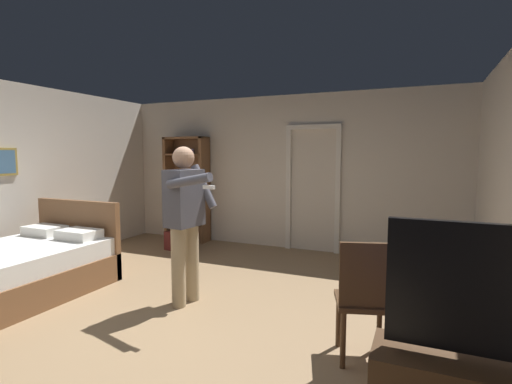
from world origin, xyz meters
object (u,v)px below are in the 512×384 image
bed (17,270)px  wooden_chair (365,296)px  bookshelf (188,185)px  side_table (425,305)px  laptop (422,271)px  bottle_on_table (448,268)px  person_blue_shirt (185,214)px  suitcase_dark (180,241)px

bed → wooden_chair: bearing=1.7°
bookshelf → side_table: bookshelf is taller
bed → laptop: bed is taller
side_table → laptop: bearing=-130.3°
bed → side_table: bearing=4.1°
bottle_on_table → person_blue_shirt: 2.57m
suitcase_dark → side_table: bearing=-19.8°
person_blue_shirt → suitcase_dark: bearing=126.3°
wooden_chair → person_blue_shirt: (-1.96, 0.47, 0.45)m
bookshelf → bottle_on_table: size_ratio=7.84×
side_table → laptop: laptop is taller
person_blue_shirt → laptop: bearing=-7.6°
laptop → bottle_on_table: (0.18, -0.04, 0.05)m
bookshelf → side_table: (4.13, -2.93, -0.59)m
bed → side_table: (4.34, 0.31, 0.16)m
bookshelf → suitcase_dark: bookshelf is taller
bed → person_blue_shirt: 2.14m
bookshelf → wooden_chair: size_ratio=1.98×
bookshelf → person_blue_shirt: bearing=-56.9°
side_table → laptop: (-0.04, -0.04, 0.29)m
side_table → bottle_on_table: (0.14, -0.08, 0.34)m
bottle_on_table → suitcase_dark: 4.63m
bottle_on_table → wooden_chair: 0.64m
wooden_chair → suitcase_dark: size_ratio=2.12×
bed → laptop: 4.33m
bottle_on_table → bookshelf: bearing=144.8°
bottle_on_table → wooden_chair: size_ratio=0.25×
side_table → person_blue_shirt: 2.47m
side_table → laptop: size_ratio=1.91×
bookshelf → person_blue_shirt: size_ratio=1.13×
side_table → wooden_chair: bearing=-155.9°
bottle_on_table → person_blue_shirt: person_blue_shirt is taller
bed → suitcase_dark: (0.51, 2.53, -0.14)m
bookshelf → laptop: bearing=-36.0°
wooden_chair → suitcase_dark: (-3.39, 2.41, -0.39)m
wooden_chair → bookshelf: bearing=139.8°
bed → person_blue_shirt: person_blue_shirt is taller
bed → laptop: bearing=3.5°
bookshelf → laptop: size_ratio=5.33×
side_table → bed: bearing=-175.9°
suitcase_dark → bookshelf: bearing=123.3°
suitcase_dark → bottle_on_table: bearing=-19.8°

